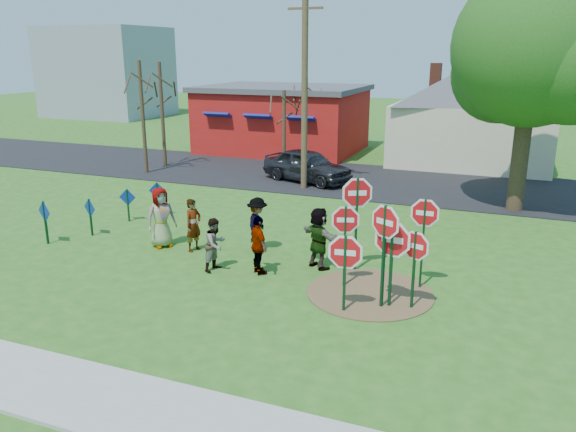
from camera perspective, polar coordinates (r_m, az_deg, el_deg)
name	(u,v)px	position (r m, az deg, el deg)	size (l,w,h in m)	color
ground	(229,257)	(16.80, -6.00, -4.20)	(120.00, 120.00, 0.00)	#245E1B
sidewalk	(48,385)	(11.55, -23.22, -15.51)	(22.00, 1.80, 0.08)	#9E9E99
road	(339,178)	(27.10, 5.21, 3.83)	(120.00, 7.50, 0.04)	black
dirt_patch	(370,293)	(14.47, 8.30, -7.73)	(3.20, 3.20, 0.03)	brown
red_building	(283,118)	(34.62, -0.49, 9.90)	(9.40, 7.69, 3.90)	#A41710
cream_house	(474,109)	(32.10, 18.36, 10.30)	(9.40, 9.40, 6.50)	beige
distant_building	(107,72)	(56.40, -17.90, 13.73)	(10.00, 8.00, 8.00)	#8C939E
stop_sign_a	(345,258)	(12.95, 5.82, -4.23)	(1.10, 0.16, 2.02)	#0F391E
stop_sign_b	(357,201)	(15.27, 7.02, 1.54)	(1.03, 0.52, 2.79)	#0F391E
stop_sign_c	(385,233)	(13.10, 9.80, -1.71)	(0.97, 0.50, 2.67)	#0F391E
stop_sign_d	(424,221)	(14.43, 13.68, -0.50)	(0.98, 0.07, 2.51)	#0F391E
stop_sign_e	(392,246)	(13.29, 10.53, -3.01)	(1.18, 0.14, 2.28)	#0F391E
stop_sign_f	(415,251)	(13.32, 12.78, -3.52)	(0.90, 0.31, 2.05)	#0F391E
stop_sign_g	(345,228)	(14.25, 5.83, -1.21)	(0.93, 0.32, 2.30)	#0F391E
blue_diamond_a	(45,217)	(19.19, -23.46, -0.13)	(0.66, 0.24, 1.41)	#0F391E
blue_diamond_b	(90,213)	(19.55, -19.46, 0.32)	(0.60, 0.23, 1.27)	#0F391E
blue_diamond_c	(128,201)	(20.81, -15.97, 1.45)	(0.61, 0.15, 1.20)	#0F391E
blue_diamond_d	(157,195)	(21.22, -13.12, 2.09)	(0.59, 0.23, 1.28)	#0F391E
person_a	(161,217)	(17.79, -12.76, -0.15)	(0.92, 0.60, 1.89)	#444D90
person_b	(193,225)	(17.27, -9.59, -0.91)	(0.59, 0.39, 1.63)	#1D6D5A
person_c	(215,244)	(15.67, -7.39, -2.87)	(0.73, 0.57, 1.50)	brown
person_d	(257,225)	(16.97, -3.13, -0.91)	(1.09, 0.63, 1.69)	#2C2C31
person_e	(259,245)	(15.27, -3.00, -3.00)	(0.96, 0.40, 1.65)	#553163
person_f	(319,238)	(15.68, 3.16, -2.24)	(1.63, 0.52, 1.76)	#21572F
suv	(307,165)	(26.15, 1.97, 5.16)	(1.77, 4.40, 1.50)	#2A2B2E
utility_pole	(305,84)	(24.37, 1.70, 13.22)	(2.11, 0.27, 8.62)	#4C3823
leafy_tree	(536,56)	(22.52, 23.91, 14.67)	(6.26, 5.72, 8.90)	#382819
bare_tree_west	(161,100)	(29.99, -12.74, 11.40)	(1.80, 1.80, 5.37)	#382819
bare_tree_east	(306,108)	(30.81, 1.84, 10.94)	(1.80, 1.80, 4.57)	#382819
bare_tree_mid	(142,101)	(28.64, -14.64, 11.19)	(1.80, 1.80, 5.47)	#382819
bare_tree_extra	(284,120)	(28.26, -0.41, 9.77)	(1.80, 1.80, 4.05)	#382819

